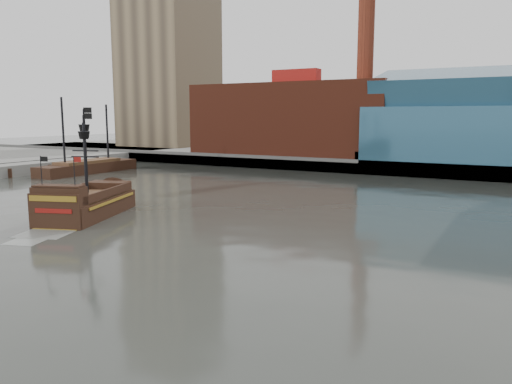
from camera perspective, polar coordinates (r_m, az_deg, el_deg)
The scene contains 7 objects.
ground at distance 35.22m, azimuth -12.15°, elevation -8.69°, with size 400.00×400.00×0.00m, color #2C2E28.
promenade_far at distance 119.63m, azimuth 18.24°, elevation 3.73°, with size 220.00×60.00×2.00m, color slate.
seawall at distance 90.91m, azimuth 14.69°, elevation 2.65°, with size 220.00×1.00×2.60m, color #4C4C49.
pier at distance 97.92m, azimuth -26.37°, elevation 2.26°, with size 6.00×40.00×2.00m, color slate.
skyline at distance 111.95m, azimuth 20.78°, elevation 15.39°, with size 149.00×45.00×62.00m.
pirate_ship at distance 54.86m, azimuth -18.77°, elevation -1.55°, with size 10.06×16.87×12.13m.
docked_vessel at distance 97.04m, azimuth -18.64°, elevation 2.61°, with size 5.23×21.09×14.26m.
Camera 1 is at (22.36, -25.15, 10.39)m, focal length 35.00 mm.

